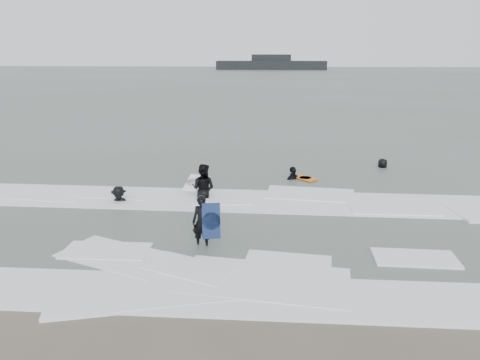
# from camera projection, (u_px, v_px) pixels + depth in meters

# --- Properties ---
(ground) EXTENTS (320.00, 320.00, 0.00)m
(ground) POSITION_uv_depth(u_px,v_px,m) (220.00, 283.00, 10.75)
(ground) COLOR brown
(ground) RESTS_ON ground
(sea) EXTENTS (320.00, 320.00, 0.00)m
(sea) POSITION_uv_depth(u_px,v_px,m) (276.00, 80.00, 87.56)
(sea) COLOR #47544C
(sea) RESTS_ON ground
(surfer_centre) EXTENTS (0.59, 0.43, 1.49)m
(surfer_centre) POSITION_uv_depth(u_px,v_px,m) (203.00, 248.00, 12.71)
(surfer_centre) COLOR black
(surfer_centre) RESTS_ON ground
(surfer_wading) EXTENTS (1.05, 0.90, 1.86)m
(surfer_wading) POSITION_uv_depth(u_px,v_px,m) (203.00, 199.00, 16.89)
(surfer_wading) COLOR black
(surfer_wading) RESTS_ON ground
(surfer_breaker) EXTENTS (0.97, 0.58, 1.47)m
(surfer_breaker) POSITION_uv_depth(u_px,v_px,m) (119.00, 203.00, 16.41)
(surfer_breaker) COLOR black
(surfer_breaker) RESTS_ON ground
(surfer_right_near) EXTENTS (1.04, 0.98, 1.72)m
(surfer_right_near) POSITION_uv_depth(u_px,v_px,m) (293.00, 180.00, 19.43)
(surfer_right_near) COLOR black
(surfer_right_near) RESTS_ON ground
(surfer_right_far) EXTENTS (0.90, 0.71, 1.61)m
(surfer_right_far) POSITION_uv_depth(u_px,v_px,m) (382.00, 168.00, 21.35)
(surfer_right_far) COLOR black
(surfer_right_far) RESTS_ON ground
(surf_foam) EXTENTS (30.03, 9.06, 0.09)m
(surf_foam) POSITION_uv_depth(u_px,v_px,m) (236.00, 225.00, 14.30)
(surf_foam) COLOR white
(surf_foam) RESTS_ON ground
(bodyboards) EXTENTS (5.02, 7.96, 1.25)m
(bodyboards) POSITION_uv_depth(u_px,v_px,m) (243.00, 190.00, 16.24)
(bodyboards) COLOR #0E1D44
(bodyboards) RESTS_ON ground
(vessel_horizon) EXTENTS (32.05, 5.72, 4.35)m
(vessel_horizon) POSITION_uv_depth(u_px,v_px,m) (271.00, 64.00, 137.27)
(vessel_horizon) COLOR black
(vessel_horizon) RESTS_ON ground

